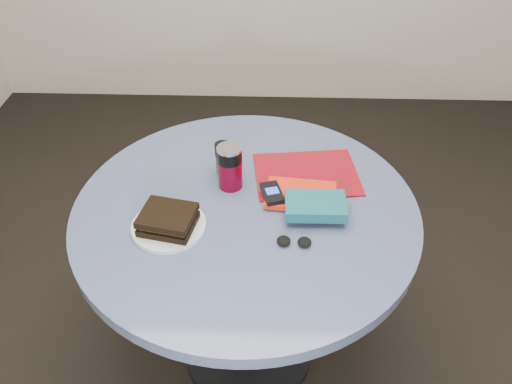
{
  "coord_description": "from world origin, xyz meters",
  "views": [
    {
      "loc": [
        0.07,
        -1.09,
        1.7
      ],
      "look_at": [
        0.03,
        0.0,
        0.8
      ],
      "focal_mm": 35.0,
      "sensor_mm": 36.0,
      "label": 1
    }
  ],
  "objects_px": {
    "soda_can": "(230,167)",
    "red_book": "(301,195)",
    "plate": "(169,226)",
    "pepper_grinder": "(223,159)",
    "magazine": "(306,174)",
    "novel": "(315,206)",
    "sandwich": "(168,220)",
    "headphones": "(294,241)",
    "table": "(246,244)",
    "mp3_player": "(272,193)"
  },
  "relations": [
    {
      "from": "red_book",
      "to": "novel",
      "type": "height_order",
      "value": "novel"
    },
    {
      "from": "table",
      "to": "novel",
      "type": "relative_size",
      "value": 5.93
    },
    {
      "from": "headphones",
      "to": "red_book",
      "type": "bearing_deg",
      "value": 82.48
    },
    {
      "from": "red_book",
      "to": "mp3_player",
      "type": "height_order",
      "value": "mp3_player"
    },
    {
      "from": "table",
      "to": "novel",
      "type": "height_order",
      "value": "novel"
    },
    {
      "from": "magazine",
      "to": "mp3_player",
      "type": "height_order",
      "value": "mp3_player"
    },
    {
      "from": "table",
      "to": "mp3_player",
      "type": "height_order",
      "value": "mp3_player"
    },
    {
      "from": "pepper_grinder",
      "to": "red_book",
      "type": "distance_m",
      "value": 0.27
    },
    {
      "from": "table",
      "to": "red_book",
      "type": "bearing_deg",
      "value": 11.8
    },
    {
      "from": "soda_can",
      "to": "magazine",
      "type": "height_order",
      "value": "soda_can"
    },
    {
      "from": "plate",
      "to": "magazine",
      "type": "relative_size",
      "value": 0.65
    },
    {
      "from": "mp3_player",
      "to": "magazine",
      "type": "bearing_deg",
      "value": 50.15
    },
    {
      "from": "sandwich",
      "to": "pepper_grinder",
      "type": "bearing_deg",
      "value": 63.6
    },
    {
      "from": "plate",
      "to": "pepper_grinder",
      "type": "distance_m",
      "value": 0.29
    },
    {
      "from": "soda_can",
      "to": "plate",
      "type": "bearing_deg",
      "value": -129.48
    },
    {
      "from": "plate",
      "to": "mp3_player",
      "type": "height_order",
      "value": "mp3_player"
    },
    {
      "from": "soda_can",
      "to": "novel",
      "type": "distance_m",
      "value": 0.28
    },
    {
      "from": "table",
      "to": "plate",
      "type": "xyz_separation_m",
      "value": [
        -0.21,
        -0.1,
        0.17
      ]
    },
    {
      "from": "sandwich",
      "to": "novel",
      "type": "height_order",
      "value": "sandwich"
    },
    {
      "from": "plate",
      "to": "sandwich",
      "type": "bearing_deg",
      "value": -73.33
    },
    {
      "from": "soda_can",
      "to": "magazine",
      "type": "relative_size",
      "value": 0.44
    },
    {
      "from": "novel",
      "to": "headphones",
      "type": "relative_size",
      "value": 1.79
    },
    {
      "from": "pepper_grinder",
      "to": "red_book",
      "type": "bearing_deg",
      "value": -26.08
    },
    {
      "from": "pepper_grinder",
      "to": "magazine",
      "type": "distance_m",
      "value": 0.26
    },
    {
      "from": "mp3_player",
      "to": "novel",
      "type": "bearing_deg",
      "value": -27.27
    },
    {
      "from": "table",
      "to": "sandwich",
      "type": "xyz_separation_m",
      "value": [
        -0.2,
        -0.11,
        0.2
      ]
    },
    {
      "from": "red_book",
      "to": "headphones",
      "type": "bearing_deg",
      "value": -91.4
    },
    {
      "from": "novel",
      "to": "table",
      "type": "bearing_deg",
      "value": 167.66
    },
    {
      "from": "pepper_grinder",
      "to": "mp3_player",
      "type": "xyz_separation_m",
      "value": [
        0.15,
        -0.13,
        -0.03
      ]
    },
    {
      "from": "soda_can",
      "to": "red_book",
      "type": "distance_m",
      "value": 0.22
    },
    {
      "from": "table",
      "to": "sandwich",
      "type": "distance_m",
      "value": 0.31
    },
    {
      "from": "red_book",
      "to": "mp3_player",
      "type": "relative_size",
      "value": 1.95
    },
    {
      "from": "sandwich",
      "to": "headphones",
      "type": "bearing_deg",
      "value": -7.43
    },
    {
      "from": "plate",
      "to": "magazine",
      "type": "distance_m",
      "value": 0.46
    },
    {
      "from": "magazine",
      "to": "table",
      "type": "bearing_deg",
      "value": -147.58
    },
    {
      "from": "plate",
      "to": "soda_can",
      "type": "distance_m",
      "value": 0.25
    },
    {
      "from": "sandwich",
      "to": "table",
      "type": "bearing_deg",
      "value": 28.19
    },
    {
      "from": "soda_can",
      "to": "mp3_player",
      "type": "xyz_separation_m",
      "value": [
        0.13,
        -0.07,
        -0.04
      ]
    },
    {
      "from": "headphones",
      "to": "magazine",
      "type": "bearing_deg",
      "value": 81.23
    },
    {
      "from": "table",
      "to": "magazine",
      "type": "distance_m",
      "value": 0.29
    },
    {
      "from": "soda_can",
      "to": "sandwich",
      "type": "bearing_deg",
      "value": -127.92
    },
    {
      "from": "sandwich",
      "to": "novel",
      "type": "xyz_separation_m",
      "value": [
        0.4,
        0.07,
        0.0
      ]
    },
    {
      "from": "magazine",
      "to": "headphones",
      "type": "height_order",
      "value": "headphones"
    },
    {
      "from": "table",
      "to": "pepper_grinder",
      "type": "xyz_separation_m",
      "value": [
        -0.08,
        0.15,
        0.22
      ]
    },
    {
      "from": "magazine",
      "to": "novel",
      "type": "bearing_deg",
      "value": -92.44
    },
    {
      "from": "red_book",
      "to": "headphones",
      "type": "relative_size",
      "value": 2.16
    },
    {
      "from": "sandwich",
      "to": "novel",
      "type": "distance_m",
      "value": 0.41
    },
    {
      "from": "table",
      "to": "headphones",
      "type": "xyz_separation_m",
      "value": [
        0.14,
        -0.15,
        0.17
      ]
    },
    {
      "from": "soda_can",
      "to": "novel",
      "type": "xyz_separation_m",
      "value": [
        0.25,
        -0.13,
        -0.03
      ]
    },
    {
      "from": "magazine",
      "to": "red_book",
      "type": "bearing_deg",
      "value": -107.51
    }
  ]
}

